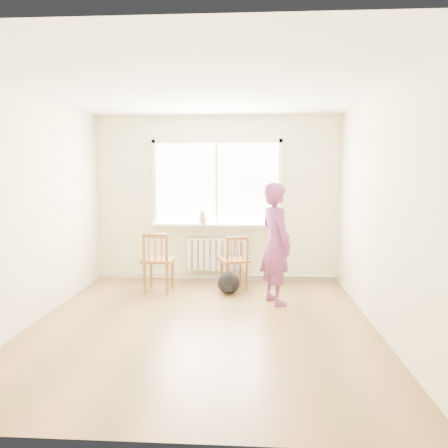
% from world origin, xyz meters
% --- Properties ---
extents(floor, '(4.50, 4.50, 0.00)m').
position_xyz_m(floor, '(0.00, 0.00, 0.00)').
color(floor, '#90623B').
rests_on(floor, ground).
extents(ceiling, '(4.50, 4.50, 0.00)m').
position_xyz_m(ceiling, '(0.00, 0.00, 2.70)').
color(ceiling, white).
rests_on(ceiling, back_wall).
extents(back_wall, '(4.00, 0.01, 2.70)m').
position_xyz_m(back_wall, '(0.00, 2.25, 1.35)').
color(back_wall, beige).
rests_on(back_wall, ground).
extents(window, '(2.12, 0.05, 1.42)m').
position_xyz_m(window, '(0.00, 2.22, 1.66)').
color(window, white).
rests_on(window, back_wall).
extents(windowsill, '(2.15, 0.22, 0.04)m').
position_xyz_m(windowsill, '(0.00, 2.14, 0.93)').
color(windowsill, white).
rests_on(windowsill, back_wall).
extents(radiator, '(1.00, 0.12, 0.55)m').
position_xyz_m(radiator, '(0.00, 2.16, 0.44)').
color(radiator, white).
rests_on(radiator, back_wall).
extents(heating_pipe, '(1.40, 0.04, 0.04)m').
position_xyz_m(heating_pipe, '(1.25, 2.19, 0.08)').
color(heating_pipe, silver).
rests_on(heating_pipe, back_wall).
extents(baseboard, '(4.00, 0.03, 0.08)m').
position_xyz_m(baseboard, '(0.00, 2.23, 0.04)').
color(baseboard, beige).
rests_on(baseboard, ground).
extents(chair_left, '(0.47, 0.45, 0.90)m').
position_xyz_m(chair_left, '(-0.81, 1.37, 0.46)').
color(chair_left, '#9C5B2D').
rests_on(chair_left, floor).
extents(chair_right, '(0.52, 0.51, 0.83)m').
position_xyz_m(chair_right, '(0.32, 1.61, 0.42)').
color(chair_right, '#9C5B2D').
rests_on(chair_right, floor).
extents(person, '(0.61, 0.71, 1.64)m').
position_xyz_m(person, '(0.90, 0.94, 0.82)').
color(person, '#BF3F66').
rests_on(person, floor).
extents(cat, '(0.17, 0.37, 0.25)m').
position_xyz_m(cat, '(-0.21, 2.06, 1.05)').
color(cat, beige).
rests_on(cat, windowsill).
extents(backpack, '(0.38, 0.32, 0.33)m').
position_xyz_m(backpack, '(0.24, 1.33, 0.16)').
color(backpack, black).
rests_on(backpack, floor).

